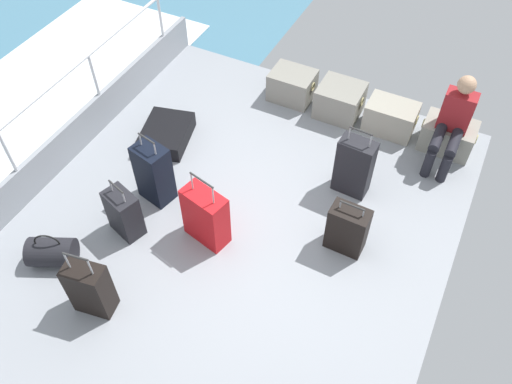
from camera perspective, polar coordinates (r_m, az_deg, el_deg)
ground_plane at (r=5.64m, az=-2.44°, el=-3.59°), size 4.40×5.20×0.06m
gunwale_port at (r=6.47m, az=-19.78°, el=4.87°), size 0.06×5.20×0.45m
railing_port at (r=6.12m, az=-21.13°, el=8.57°), size 0.04×4.20×1.02m
cargo_crate_0 at (r=6.97m, az=3.93°, el=11.40°), size 0.58×0.44×0.39m
cargo_crate_1 at (r=6.79m, az=9.03°, el=9.73°), size 0.58×0.50×0.41m
cargo_crate_2 at (r=6.68m, az=14.31°, el=7.80°), size 0.63×0.40×0.39m
cargo_crate_3 at (r=6.65m, az=19.97°, el=5.73°), size 0.63×0.42×0.36m
passenger_seated at (r=6.28m, az=20.49°, el=7.16°), size 0.34×0.66×1.06m
suitcase_0 at (r=6.49m, az=-9.63°, el=6.21°), size 0.68×0.79×0.20m
suitcase_2 at (r=5.51m, az=-14.05°, el=-2.25°), size 0.40×0.32×0.69m
suitcase_3 at (r=5.28m, az=-5.44°, el=-2.64°), size 0.50×0.33×0.88m
suitcase_4 at (r=5.30m, az=9.82°, el=-3.95°), size 0.39×0.24×0.65m
suitcase_5 at (r=5.76m, az=10.52°, el=2.71°), size 0.40×0.24×0.88m
suitcase_6 at (r=5.04m, az=-17.46°, el=-9.90°), size 0.39×0.27×0.83m
suitcase_7 at (r=5.70m, az=-10.96°, el=2.00°), size 0.40×0.33×0.88m
duffel_bag at (r=5.59m, az=-21.15°, el=-6.05°), size 0.53×0.46×0.43m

